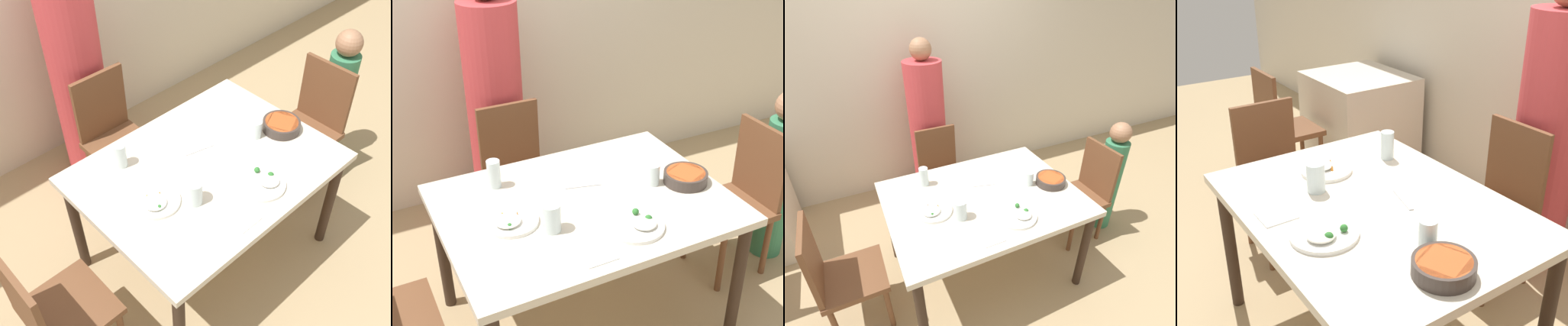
# 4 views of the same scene
# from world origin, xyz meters

# --- Properties ---
(ground_plane) EXTENTS (10.00, 10.00, 0.00)m
(ground_plane) POSITION_xyz_m (0.00, 0.00, 0.00)
(ground_plane) COLOR tan
(dining_table) EXTENTS (1.35, 1.01, 0.75)m
(dining_table) POSITION_xyz_m (0.00, 0.00, 0.67)
(dining_table) COLOR beige
(dining_table) RESTS_ON ground_plane
(chair_adult_spot) EXTENTS (0.40, 0.40, 0.89)m
(chair_adult_spot) POSITION_xyz_m (-0.04, 0.84, 0.48)
(chair_adult_spot) COLOR brown
(chair_adult_spot) RESTS_ON ground_plane
(chair_child_spot) EXTENTS (0.40, 0.40, 0.89)m
(chair_child_spot) POSITION_xyz_m (1.01, 0.02, 0.48)
(chair_child_spot) COLOR brown
(chair_child_spot) RESTS_ON ground_plane
(chair_empty_left) EXTENTS (0.40, 0.40, 0.89)m
(chair_empty_left) POSITION_xyz_m (-1.01, -0.01, 0.48)
(chair_empty_left) COLOR brown
(chair_empty_left) RESTS_ON ground_plane
(person_adult) EXTENTS (0.36, 0.36, 1.65)m
(person_adult) POSITION_xyz_m (-0.04, 1.19, 0.76)
(person_adult) COLOR #C63D42
(person_adult) RESTS_ON ground_plane
(person_child) EXTENTS (0.20, 0.20, 1.07)m
(person_child) POSITION_xyz_m (1.28, 0.02, 0.52)
(person_child) COLOR #387F56
(person_child) RESTS_ON ground_plane
(bowl_curry) EXTENTS (0.22, 0.22, 0.06)m
(bowl_curry) POSITION_xyz_m (0.53, -0.07, 0.78)
(bowl_curry) COLOR #3D332D
(bowl_curry) RESTS_ON dining_table
(plate_rice_adult) EXTENTS (0.24, 0.24, 0.05)m
(plate_rice_adult) POSITION_xyz_m (-0.37, -0.02, 0.77)
(plate_rice_adult) COLOR white
(plate_rice_adult) RESTS_ON dining_table
(plate_rice_child) EXTENTS (0.26, 0.26, 0.05)m
(plate_rice_child) POSITION_xyz_m (0.11, -0.29, 0.77)
(plate_rice_child) COLOR white
(plate_rice_child) RESTS_ON dining_table
(glass_water_tall) EXTENTS (0.08, 0.08, 0.13)m
(glass_water_tall) POSITION_xyz_m (-0.23, -0.14, 0.82)
(glass_water_tall) COLOR silver
(glass_water_tall) RESTS_ON dining_table
(glass_water_short) EXTENTS (0.07, 0.07, 0.11)m
(glass_water_short) POSITION_xyz_m (0.37, -0.01, 0.81)
(glass_water_short) COLOR silver
(glass_water_short) RESTS_ON dining_table
(glass_water_center) EXTENTS (0.07, 0.07, 0.14)m
(glass_water_center) POSITION_xyz_m (-0.33, 0.32, 0.82)
(glass_water_center) COLOR silver
(glass_water_center) RESTS_ON dining_table
(napkin_folded) EXTENTS (0.14, 0.14, 0.01)m
(napkin_folded) POSITION_xyz_m (-0.13, -0.38, 0.76)
(napkin_folded) COLOR white
(napkin_folded) RESTS_ON dining_table
(fork_steel) EXTENTS (0.18, 0.06, 0.01)m
(fork_steel) POSITION_xyz_m (0.05, 0.12, 0.76)
(fork_steel) COLOR silver
(fork_steel) RESTS_ON dining_table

